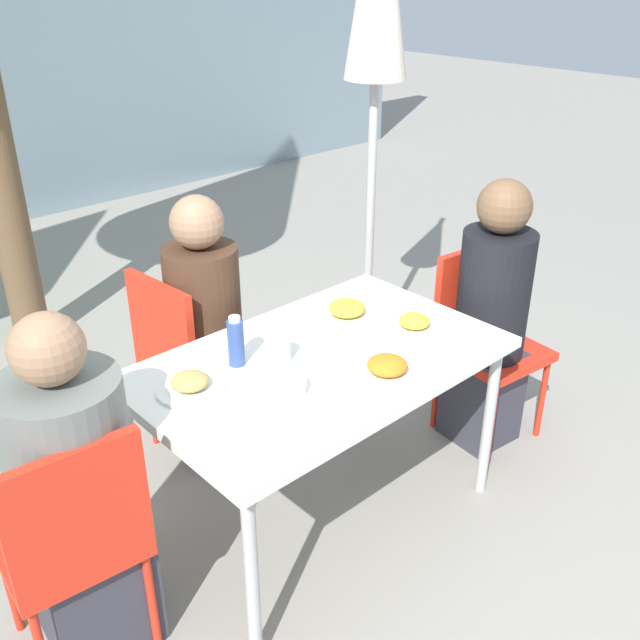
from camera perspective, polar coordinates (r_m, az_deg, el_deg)
ground_plane at (r=2.99m, az=0.00°, el=-15.23°), size 24.00×24.00×0.00m
dining_table at (r=2.58m, az=0.00°, el=-4.16°), size 1.32×0.82×0.73m
chair_left at (r=2.28m, az=-19.13°, el=-15.95°), size 0.44×0.44×0.87m
person_left at (r=2.32m, az=-18.81°, el=-13.59°), size 0.36×0.36×1.18m
chair_right at (r=3.30m, az=12.85°, el=-0.73°), size 0.44×0.44×0.87m
person_right at (r=3.18m, az=13.47°, el=-0.15°), size 0.31×0.31×1.23m
chair_far at (r=3.09m, az=-10.74°, el=-2.55°), size 0.43×0.43×0.87m
person_far at (r=3.06m, az=-9.09°, el=-1.31°), size 0.31×0.31×1.19m
closed_umbrella at (r=3.44m, az=4.60°, el=23.70°), size 0.36×0.36×2.47m
plate_0 at (r=2.44m, az=5.39°, el=-3.93°), size 0.25×0.25×0.07m
plate_1 at (r=2.75m, az=7.54°, el=-0.36°), size 0.22×0.22×0.06m
plate_2 at (r=2.81m, az=2.14°, el=0.67°), size 0.26×0.26×0.07m
plate_3 at (r=2.39m, az=-10.35°, el=-5.14°), size 0.23×0.23×0.06m
bottle at (r=2.48m, az=-6.75°, el=-1.75°), size 0.06×0.06×0.19m
drinking_cup at (r=2.51m, az=-3.20°, el=-2.27°), size 0.08×0.08×0.10m
salad_bowl at (r=2.34m, az=-3.05°, el=-5.28°), size 0.16×0.16×0.05m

